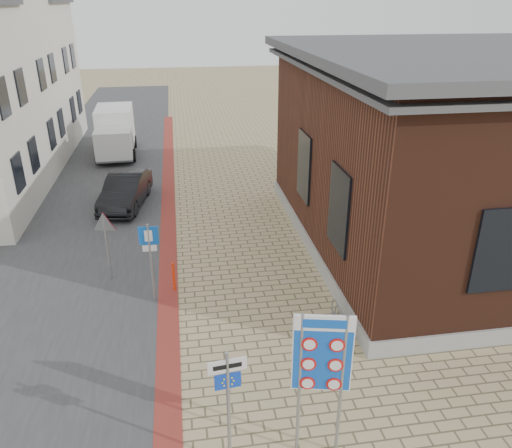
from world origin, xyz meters
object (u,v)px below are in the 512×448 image
object	(u,v)px
sedan	(125,190)
box_truck	(115,132)
border_sign	(322,356)
essen_sign	(228,391)
bollard	(174,277)
parking_sign	(150,250)

from	to	relation	value
sedan	box_truck	bearing A→B (deg)	107.89
box_truck	border_sign	size ratio (longest dim) A/B	1.55
essen_sign	bollard	distance (m)	6.70
sedan	essen_sign	xyz separation A→B (m)	(2.97, -13.83, 1.07)
essen_sign	parking_sign	distance (m)	6.21
box_truck	border_sign	xyz separation A→B (m)	(5.82, -21.85, 1.00)
border_sign	bollard	bearing A→B (deg)	125.30
parking_sign	bollard	bearing A→B (deg)	42.35
bollard	essen_sign	bearing A→B (deg)	-81.25
box_truck	parking_sign	bearing A→B (deg)	-83.28
box_truck	bollard	size ratio (longest dim) A/B	5.28
box_truck	parking_sign	size ratio (longest dim) A/B	2.00
border_sign	essen_sign	distance (m)	1.82
sedan	border_sign	world-z (taller)	border_sign
sedan	border_sign	bearing A→B (deg)	-61.23
bollard	sedan	bearing A→B (deg)	105.07
box_truck	bollard	world-z (taller)	box_truck
parking_sign	border_sign	bearing A→B (deg)	-58.78
essen_sign	box_truck	bearing A→B (deg)	94.31
border_sign	parking_sign	world-z (taller)	border_sign
essen_sign	bollard	bearing A→B (deg)	92.46
sedan	bollard	distance (m)	7.59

